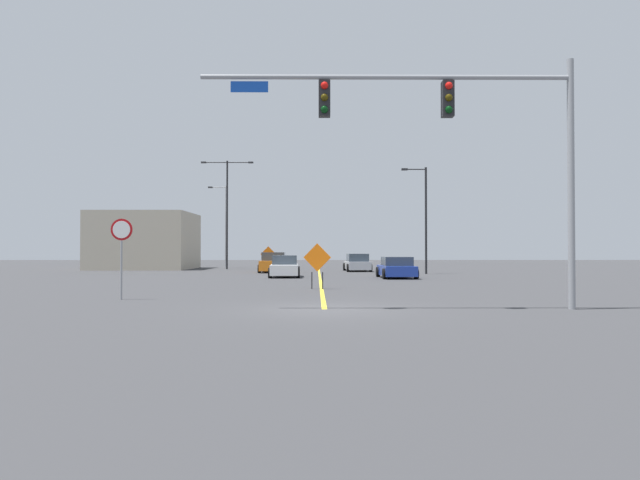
{
  "coord_description": "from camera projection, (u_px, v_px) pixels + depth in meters",
  "views": [
    {
      "loc": [
        -0.25,
        -16.85,
        1.74
      ],
      "look_at": [
        0.07,
        28.98,
        2.52
      ],
      "focal_mm": 32.43,
      "sensor_mm": 36.0,
      "label": 1
    }
  ],
  "objects": [
    {
      "name": "ground",
      "position": [
        324.0,
        309.0,
        16.82
      ],
      "size": [
        164.73,
        164.73,
        0.0
      ],
      "primitive_type": "plane",
      "color": "#38383A"
    },
    {
      "name": "road_centre_stripe",
      "position": [
        318.0,
        266.0,
        62.57
      ],
      "size": [
        0.16,
        91.51,
        0.01
      ],
      "color": "yellow",
      "rests_on": "ground"
    },
    {
      "name": "traffic_signal_assembly",
      "position": [
        452.0,
        124.0,
        16.93
      ],
      "size": [
        10.97,
        0.44,
        7.36
      ],
      "color": "gray",
      "rests_on": "ground"
    },
    {
      "name": "stop_sign",
      "position": [
        122.0,
        243.0,
        20.18
      ],
      "size": [
        0.76,
        0.07,
        2.83
      ],
      "color": "gray",
      "rests_on": "ground"
    },
    {
      "name": "street_lamp_mid_right",
      "position": [
        227.0,
        205.0,
        52.07
      ],
      "size": [
        4.71,
        0.24,
        9.79
      ],
      "color": "black",
      "rests_on": "ground"
    },
    {
      "name": "street_lamp_far_right",
      "position": [
        424.0,
        215.0,
        41.69
      ],
      "size": [
        1.84,
        0.24,
        7.72
      ],
      "color": "black",
      "rests_on": "ground"
    },
    {
      "name": "street_lamp_mid_left",
      "position": [
        225.0,
        222.0,
        57.08
      ],
      "size": [
        1.85,
        0.24,
        8.09
      ],
      "color": "gray",
      "rests_on": "ground"
    },
    {
      "name": "construction_sign_left_shoulder",
      "position": [
        268.0,
        255.0,
        49.69
      ],
      "size": [
        1.35,
        0.12,
        2.05
      ],
      "color": "orange",
      "rests_on": "ground"
    },
    {
      "name": "construction_sign_median_far",
      "position": [
        317.0,
        260.0,
        25.59
      ],
      "size": [
        1.23,
        0.32,
        2.03
      ],
      "color": "orange",
      "rests_on": "ground"
    },
    {
      "name": "car_blue_far",
      "position": [
        396.0,
        268.0,
        35.56
      ],
      "size": [
        2.2,
        4.23,
        1.31
      ],
      "color": "#1E389E",
      "rests_on": "ground"
    },
    {
      "name": "car_orange_distant",
      "position": [
        274.0,
        263.0,
        44.9
      ],
      "size": [
        2.2,
        4.55,
        1.55
      ],
      "color": "orange",
      "rests_on": "ground"
    },
    {
      "name": "car_silver_near",
      "position": [
        357.0,
        263.0,
        47.02
      ],
      "size": [
        2.16,
        4.34,
        1.43
      ],
      "color": "#B7BABF",
      "rests_on": "ground"
    },
    {
      "name": "car_white_approaching",
      "position": [
        285.0,
        267.0,
        37.0
      ],
      "size": [
        2.04,
        4.25,
        1.39
      ],
      "color": "white",
      "rests_on": "ground"
    },
    {
      "name": "roadside_building_west",
      "position": [
        145.0,
        241.0,
        52.63
      ],
      "size": [
        8.46,
        8.31,
        5.11
      ],
      "color": "#B2A893",
      "rests_on": "ground"
    }
  ]
}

